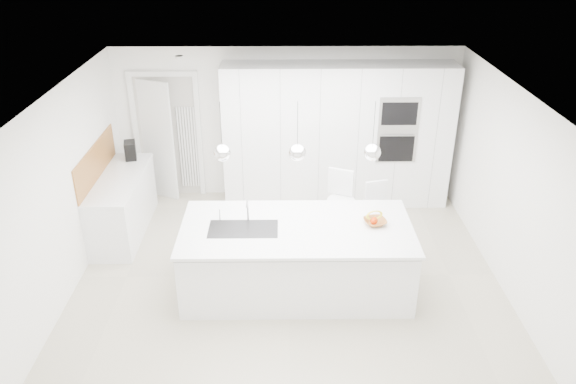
{
  "coord_description": "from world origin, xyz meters",
  "views": [
    {
      "loc": [
        -0.07,
        -6.19,
        4.34
      ],
      "look_at": [
        0.0,
        0.3,
        1.1
      ],
      "focal_mm": 35.0,
      "sensor_mm": 36.0,
      "label": 1
    }
  ],
  "objects_px": {
    "bar_stool_right": "(376,219)",
    "bar_stool_left": "(341,212)",
    "island_base": "(296,261)",
    "fruit_bowl": "(375,222)",
    "espresso_machine": "(130,150)"
  },
  "relations": [
    {
      "from": "fruit_bowl",
      "to": "espresso_machine",
      "type": "distance_m",
      "value": 4.08
    },
    {
      "from": "island_base",
      "to": "bar_stool_right",
      "type": "xyz_separation_m",
      "value": [
        1.13,
        0.92,
        0.08
      ]
    },
    {
      "from": "espresso_machine",
      "to": "island_base",
      "type": "bearing_deg",
      "value": -54.28
    },
    {
      "from": "bar_stool_right",
      "to": "bar_stool_left",
      "type": "bearing_deg",
      "value": 154.02
    },
    {
      "from": "fruit_bowl",
      "to": "espresso_machine",
      "type": "height_order",
      "value": "espresso_machine"
    },
    {
      "from": "bar_stool_left",
      "to": "bar_stool_right",
      "type": "distance_m",
      "value": 0.5
    },
    {
      "from": "island_base",
      "to": "espresso_machine",
      "type": "height_order",
      "value": "espresso_machine"
    },
    {
      "from": "espresso_machine",
      "to": "bar_stool_left",
      "type": "bearing_deg",
      "value": -33.78
    },
    {
      "from": "bar_stool_left",
      "to": "island_base",
      "type": "bearing_deg",
      "value": -99.0
    },
    {
      "from": "island_base",
      "to": "fruit_bowl",
      "type": "bearing_deg",
      "value": 5.91
    },
    {
      "from": "bar_stool_left",
      "to": "bar_stool_right",
      "type": "xyz_separation_m",
      "value": [
        0.49,
        -0.09,
        -0.06
      ]
    },
    {
      "from": "espresso_machine",
      "to": "bar_stool_left",
      "type": "height_order",
      "value": "espresso_machine"
    },
    {
      "from": "espresso_machine",
      "to": "bar_stool_left",
      "type": "xyz_separation_m",
      "value": [
        3.17,
        -1.18,
        -0.46
      ]
    },
    {
      "from": "fruit_bowl",
      "to": "bar_stool_left",
      "type": "distance_m",
      "value": 1.03
    },
    {
      "from": "fruit_bowl",
      "to": "espresso_machine",
      "type": "bearing_deg",
      "value": 149.04
    }
  ]
}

